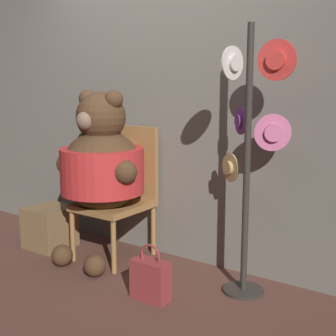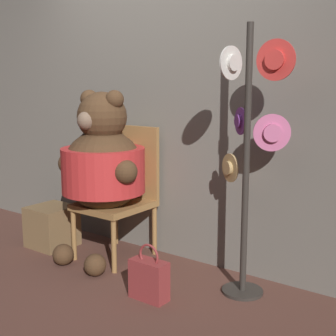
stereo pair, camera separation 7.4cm
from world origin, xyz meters
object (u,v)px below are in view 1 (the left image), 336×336
chair (121,190)px  teddy_bear (101,165)px  hat_display_rack (251,153)px  handbag_on_ground (150,279)px

chair → teddy_bear: teddy_bear is taller
hat_display_rack → handbag_on_ground: 1.05m
teddy_bear → handbag_on_ground: bearing=-24.6°
teddy_bear → chair: bearing=81.0°
chair → handbag_on_ground: (0.71, -0.53, -0.40)m
chair → teddy_bear: 0.31m
chair → hat_display_rack: 1.25m
chair → hat_display_rack: size_ratio=0.60×
handbag_on_ground → teddy_bear: bearing=155.4°
chair → handbag_on_ground: 0.97m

